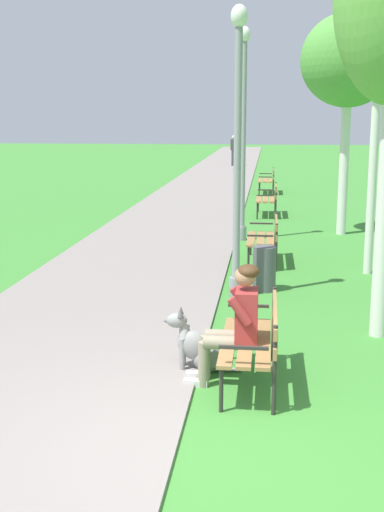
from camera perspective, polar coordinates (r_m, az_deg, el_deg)
ground_plane at (r=5.67m, az=0.88°, el=-16.46°), size 120.00×120.00×0.00m
paved_path at (r=29.19m, az=1.86°, el=6.53°), size 3.31×60.00×0.04m
park_bench_near at (r=6.84m, az=5.42°, el=-6.75°), size 0.55×1.50×0.85m
park_bench_mid at (r=12.51m, az=6.27°, el=1.72°), size 0.55×1.50×0.85m
park_bench_far at (r=18.53m, az=6.51°, el=4.97°), size 0.55×1.50×0.85m
park_bench_furthest at (r=23.98m, az=6.44°, el=6.50°), size 0.55×1.50×0.85m
person_seated_on_near_bench at (r=6.79m, az=3.69°, el=-5.39°), size 0.74×0.49×1.25m
dog_grey at (r=7.24m, az=0.60°, el=-7.77°), size 0.83×0.30×0.71m
lamp_post_near at (r=9.88m, az=3.86°, el=8.78°), size 0.24×0.24×4.19m
lamp_post_mid at (r=14.64m, az=4.35°, el=10.32°), size 0.24×0.24×4.49m
birch_tree_fourth at (r=15.80m, az=13.07°, el=15.66°), size 2.11×1.86×4.90m
litter_bin at (r=10.55m, az=6.12°, el=-1.07°), size 0.36×0.36×0.70m
pedestrian_distant at (r=36.59m, az=3.52°, el=8.86°), size 0.32×0.22×1.65m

